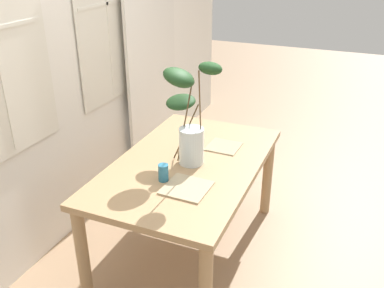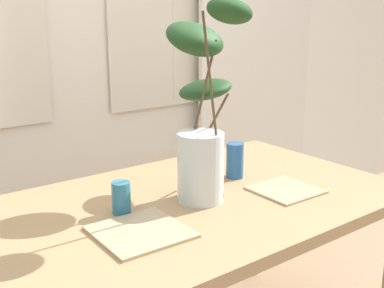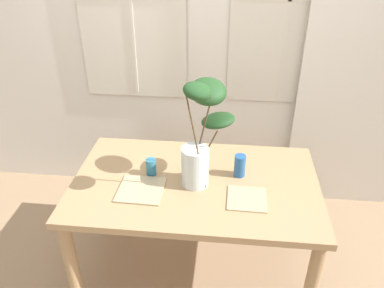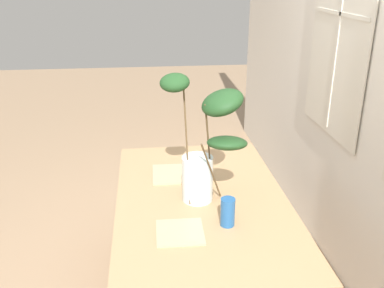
% 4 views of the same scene
% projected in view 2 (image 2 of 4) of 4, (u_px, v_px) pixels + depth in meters
% --- Properties ---
extents(curtain_sheer_side, '(0.92, 0.03, 2.54)m').
position_uv_depth(curtain_sheer_side, '(259.00, 33.00, 2.98)').
color(curtain_sheer_side, silver).
rests_on(curtain_sheer_side, ground).
extents(dining_table, '(1.52, 0.93, 0.73)m').
position_uv_depth(dining_table, '(196.00, 224.00, 1.80)').
color(dining_table, tan).
rests_on(dining_table, ground).
extents(vase_with_branches, '(0.36, 0.48, 0.72)m').
position_uv_depth(vase_with_branches, '(202.00, 110.00, 1.72)').
color(vase_with_branches, silver).
rests_on(vase_with_branches, dining_table).
extents(drinking_glass_blue_left, '(0.06, 0.06, 0.11)m').
position_uv_depth(drinking_glass_blue_left, '(121.00, 198.00, 1.63)').
color(drinking_glass_blue_left, teal).
rests_on(drinking_glass_blue_left, dining_table).
extents(drinking_glass_blue_right, '(0.07, 0.07, 0.14)m').
position_uv_depth(drinking_glass_blue_right, '(235.00, 160.00, 1.98)').
color(drinking_glass_blue_right, '#235693').
rests_on(drinking_glass_blue_right, dining_table).
extents(plate_square_left, '(0.27, 0.27, 0.01)m').
position_uv_depth(plate_square_left, '(140.00, 232.00, 1.49)').
color(plate_square_left, tan).
rests_on(plate_square_left, dining_table).
extents(plate_square_right, '(0.23, 0.23, 0.01)m').
position_uv_depth(plate_square_right, '(285.00, 190.00, 1.84)').
color(plate_square_right, tan).
rests_on(plate_square_right, dining_table).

